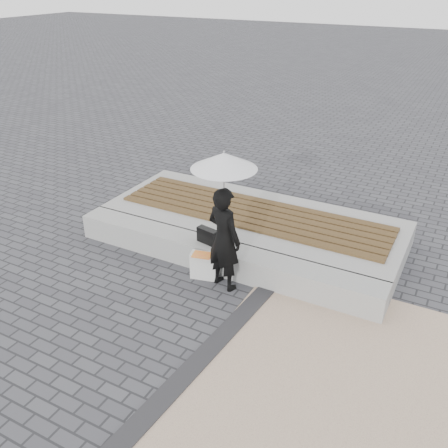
{
  "coord_description": "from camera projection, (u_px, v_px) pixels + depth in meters",
  "views": [
    {
      "loc": [
        3.05,
        -3.96,
        4.06
      ],
      "look_at": [
        0.28,
        1.23,
        1.0
      ],
      "focal_mm": 39.12,
      "sensor_mm": 36.0,
      "label": 1
    }
  ],
  "objects": [
    {
      "name": "parasol",
      "position": [
        224.0,
        161.0,
        6.21
      ],
      "size": [
        0.87,
        0.87,
        1.11
      ],
      "rotation": [
        0.0,
        0.0,
        0.42
      ],
      "color": "#A5A4A9",
      "rests_on": "ground"
    },
    {
      "name": "timber_decking",
      "position": [
        253.0,
        213.0,
        8.24
      ],
      "size": [
        4.6,
        1.2,
        0.04
      ],
      "primitive_type": null,
      "color": "brown",
      "rests_on": "timber_platform"
    },
    {
      "name": "handbag",
      "position": [
        208.0,
        236.0,
        7.32
      ],
      "size": [
        0.35,
        0.18,
        0.24
      ],
      "primitive_type": "cube",
      "rotation": [
        0.0,
        0.0,
        -0.2
      ],
      "color": "black",
      "rests_on": "seating_ledge"
    },
    {
      "name": "magazine",
      "position": [
        202.0,
        255.0,
        7.03
      ],
      "size": [
        0.32,
        0.26,
        0.01
      ],
      "primitive_type": "cube",
      "rotation": [
        0.0,
        0.0,
        0.23
      ],
      "color": "#FA4F38",
      "rests_on": "canvas_tote"
    },
    {
      "name": "seating_ledge",
      "position": [
        219.0,
        257.0,
        7.4
      ],
      "size": [
        5.0,
        0.45,
        0.4
      ],
      "primitive_type": "cube",
      "color": "#9FA09B",
      "rests_on": "ground"
    },
    {
      "name": "canvas_tote",
      "position": [
        204.0,
        266.0,
        7.17
      ],
      "size": [
        0.42,
        0.25,
        0.41
      ],
      "primitive_type": "cube",
      "rotation": [
        0.0,
        0.0,
        0.23
      ],
      "color": "silver",
      "rests_on": "ground"
    },
    {
      "name": "ground",
      "position": [
        160.0,
        327.0,
        6.24
      ],
      "size": [
        80.0,
        80.0,
        0.0
      ],
      "primitive_type": "plane",
      "color": "#45454A",
      "rests_on": "ground"
    },
    {
      "name": "timber_platform",
      "position": [
        253.0,
        225.0,
        8.34
      ],
      "size": [
        5.0,
        2.0,
        0.4
      ],
      "primitive_type": "cube",
      "color": "#989793",
      "rests_on": "ground"
    },
    {
      "name": "edging_band",
      "position": [
        189.0,
        372.0,
        5.53
      ],
      "size": [
        0.61,
        5.2,
        0.04
      ],
      "primitive_type": "cube",
      "rotation": [
        0.0,
        0.0,
        -0.07
      ],
      "color": "#29292B",
      "rests_on": "ground"
    },
    {
      "name": "woman",
      "position": [
        224.0,
        239.0,
        6.73
      ],
      "size": [
        0.64,
        0.51,
        1.53
      ],
      "primitive_type": "imported",
      "rotation": [
        0.0,
        0.0,
        2.86
      ],
      "color": "black",
      "rests_on": "ground"
    }
  ]
}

